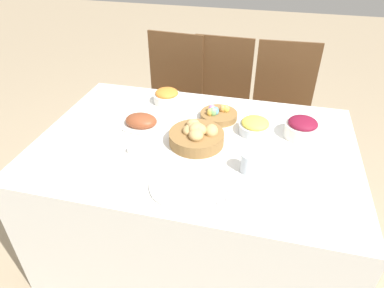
# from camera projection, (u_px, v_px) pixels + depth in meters

# --- Properties ---
(ground_plane) EXTENTS (12.00, 12.00, 0.00)m
(ground_plane) POSITION_uv_depth(u_px,v_px,m) (194.00, 242.00, 2.10)
(ground_plane) COLOR tan
(dining_table) EXTENTS (1.55, 1.04, 0.75)m
(dining_table) POSITION_uv_depth(u_px,v_px,m) (195.00, 198.00, 1.89)
(dining_table) COLOR silver
(dining_table) RESTS_ON ground
(chair_far_left) EXTENTS (0.45, 0.45, 0.97)m
(chair_far_left) POSITION_uv_depth(u_px,v_px,m) (171.00, 98.00, 2.58)
(chair_far_left) COLOR brown
(chair_far_left) RESTS_ON ground
(chair_far_right) EXTENTS (0.44, 0.44, 0.97)m
(chair_far_right) POSITION_uv_depth(u_px,v_px,m) (281.00, 111.00, 2.42)
(chair_far_right) COLOR brown
(chair_far_right) RESTS_ON ground
(chair_far_center) EXTENTS (0.43, 0.43, 0.97)m
(chair_far_center) POSITION_uv_depth(u_px,v_px,m) (218.00, 104.00, 2.51)
(chair_far_center) COLOR brown
(chair_far_center) RESTS_ON ground
(bread_basket) EXTENTS (0.27, 0.27, 0.11)m
(bread_basket) POSITION_uv_depth(u_px,v_px,m) (197.00, 135.00, 1.65)
(bread_basket) COLOR olive
(bread_basket) RESTS_ON dining_table
(egg_basket) EXTENTS (0.20, 0.20, 0.08)m
(egg_basket) POSITION_uv_depth(u_px,v_px,m) (218.00, 114.00, 1.85)
(egg_basket) COLOR olive
(egg_basket) RESTS_ON dining_table
(ham_platter) EXTENTS (0.26, 0.18, 0.07)m
(ham_platter) POSITION_uv_depth(u_px,v_px,m) (141.00, 122.00, 1.79)
(ham_platter) COLOR white
(ham_platter) RESTS_ON dining_table
(pineapple_bowl) EXTENTS (0.16, 0.16, 0.08)m
(pineapple_bowl) POSITION_uv_depth(u_px,v_px,m) (255.00, 126.00, 1.73)
(pineapple_bowl) COLOR silver
(pineapple_bowl) RESTS_ON dining_table
(carrot_bowl) EXTENTS (0.16, 0.16, 0.08)m
(carrot_bowl) POSITION_uv_depth(u_px,v_px,m) (167.00, 96.00, 2.00)
(carrot_bowl) COLOR white
(carrot_bowl) RESTS_ON dining_table
(beet_salad_bowl) EXTENTS (0.17, 0.17, 0.10)m
(beet_salad_bowl) POSITION_uv_depth(u_px,v_px,m) (302.00, 128.00, 1.69)
(beet_salad_bowl) COLOR white
(beet_salad_bowl) RESTS_ON dining_table
(dinner_plate) EXTENTS (0.27, 0.27, 0.01)m
(dinner_plate) POSITION_uv_depth(u_px,v_px,m) (182.00, 186.00, 1.40)
(dinner_plate) COLOR white
(dinner_plate) RESTS_ON dining_table
(fork) EXTENTS (0.01, 0.17, 0.00)m
(fork) POSITION_uv_depth(u_px,v_px,m) (145.00, 180.00, 1.44)
(fork) COLOR #B7B7BC
(fork) RESTS_ON dining_table
(knife) EXTENTS (0.01, 0.17, 0.00)m
(knife) POSITION_uv_depth(u_px,v_px,m) (221.00, 193.00, 1.37)
(knife) COLOR #B7B7BC
(knife) RESTS_ON dining_table
(spoon) EXTENTS (0.01, 0.17, 0.00)m
(spoon) POSITION_uv_depth(u_px,v_px,m) (228.00, 194.00, 1.37)
(spoon) COLOR #B7B7BC
(spoon) RESTS_ON dining_table
(drinking_cup) EXTENTS (0.07, 0.07, 0.09)m
(drinking_cup) POSITION_uv_depth(u_px,v_px,m) (249.00, 163.00, 1.47)
(drinking_cup) COLOR silver
(drinking_cup) RESTS_ON dining_table
(butter_dish) EXTENTS (0.11, 0.07, 0.03)m
(butter_dish) POSITION_uv_depth(u_px,v_px,m) (142.00, 148.00, 1.61)
(butter_dish) COLOR white
(butter_dish) RESTS_ON dining_table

